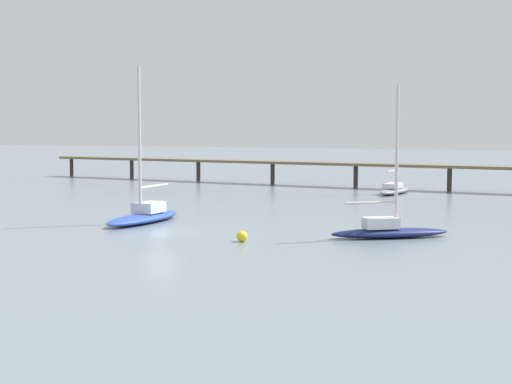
% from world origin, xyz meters
% --- Properties ---
extents(ground_plane, '(400.00, 400.00, 0.00)m').
position_xyz_m(ground_plane, '(0.00, 0.00, 0.00)').
color(ground_plane, slate).
extents(sailboat_gray, '(2.39, 7.48, 10.19)m').
position_xyz_m(sailboat_gray, '(6.00, 34.31, 0.60)').
color(sailboat_gray, gray).
rests_on(sailboat_gray, ground_plane).
extents(sailboat_navy, '(6.94, 5.65, 9.17)m').
position_xyz_m(sailboat_navy, '(13.59, 3.82, 0.60)').
color(sailboat_navy, navy).
rests_on(sailboat_navy, ground_plane).
extents(sailboat_blue, '(2.55, 8.48, 10.76)m').
position_xyz_m(sailboat_blue, '(-3.87, 3.99, 0.62)').
color(sailboat_blue, '#2D4CB7').
rests_on(sailboat_blue, ground_plane).
extents(mooring_buoy_mid, '(0.64, 0.64, 0.64)m').
position_xyz_m(mooring_buoy_mid, '(6.32, -1.31, 0.32)').
color(mooring_buoy_mid, yellow).
rests_on(mooring_buoy_mid, ground_plane).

